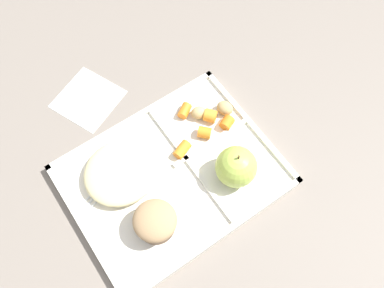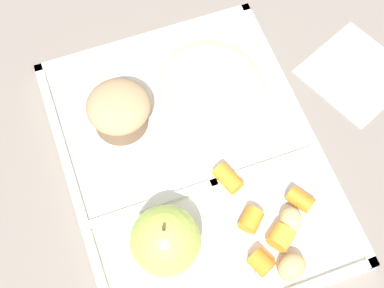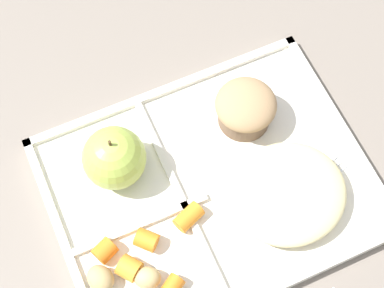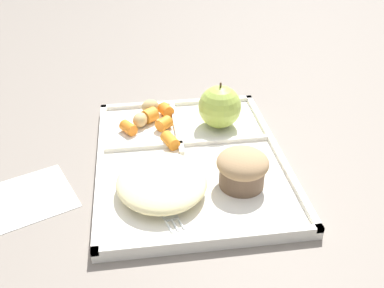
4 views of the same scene
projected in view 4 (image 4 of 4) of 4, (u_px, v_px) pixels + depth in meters
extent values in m
plane|color=slate|center=(191.00, 164.00, 0.72)|extent=(6.00, 6.00, 0.00)
cube|color=silver|center=(191.00, 161.00, 0.72)|extent=(0.39, 0.30, 0.01)
cube|color=silver|center=(100.00, 163.00, 0.70)|extent=(0.39, 0.01, 0.01)
cube|color=silver|center=(277.00, 149.00, 0.73)|extent=(0.39, 0.01, 0.01)
cube|color=silver|center=(178.00, 103.00, 0.87)|extent=(0.01, 0.30, 0.01)
cube|color=silver|center=(210.00, 239.00, 0.56)|extent=(0.01, 0.30, 0.01)
cube|color=silver|center=(187.00, 143.00, 0.74)|extent=(0.01, 0.28, 0.01)
cube|color=silver|center=(177.00, 127.00, 0.79)|extent=(0.17, 0.01, 0.01)
sphere|color=#A8C14C|center=(220.00, 107.00, 0.78)|extent=(0.08, 0.08, 0.08)
cylinder|color=#4C381E|center=(221.00, 86.00, 0.76)|extent=(0.00, 0.00, 0.01)
cylinder|color=brown|center=(242.00, 176.00, 0.65)|extent=(0.07, 0.07, 0.03)
ellipsoid|color=tan|center=(243.00, 163.00, 0.63)|extent=(0.08, 0.08, 0.04)
cylinder|color=orange|center=(166.00, 110.00, 0.83)|extent=(0.03, 0.03, 0.02)
cylinder|color=orange|center=(164.00, 124.00, 0.78)|extent=(0.03, 0.03, 0.02)
cylinder|color=orange|center=(150.00, 115.00, 0.81)|extent=(0.03, 0.03, 0.03)
cylinder|color=orange|center=(170.00, 141.00, 0.74)|extent=(0.04, 0.03, 0.02)
cylinder|color=orange|center=(128.00, 128.00, 0.77)|extent=(0.04, 0.03, 0.02)
ellipsoid|color=tan|center=(150.00, 106.00, 0.84)|extent=(0.04, 0.04, 0.03)
ellipsoid|color=tan|center=(140.00, 120.00, 0.79)|extent=(0.04, 0.04, 0.03)
ellipsoid|color=beige|center=(162.00, 182.00, 0.63)|extent=(0.14, 0.13, 0.04)
sphere|color=brown|center=(151.00, 175.00, 0.65)|extent=(0.03, 0.03, 0.03)
sphere|color=brown|center=(152.00, 197.00, 0.61)|extent=(0.03, 0.03, 0.03)
cube|color=silver|center=(153.00, 186.00, 0.65)|extent=(0.09, 0.03, 0.00)
cube|color=silver|center=(167.00, 212.00, 0.60)|extent=(0.04, 0.03, 0.00)
cylinder|color=silver|center=(169.00, 227.00, 0.58)|extent=(0.02, 0.01, 0.00)
cylinder|color=silver|center=(175.00, 225.00, 0.58)|extent=(0.02, 0.01, 0.00)
cylinder|color=silver|center=(181.00, 223.00, 0.58)|extent=(0.02, 0.01, 0.00)
cube|color=white|center=(30.00, 197.00, 0.65)|extent=(0.16, 0.16, 0.00)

